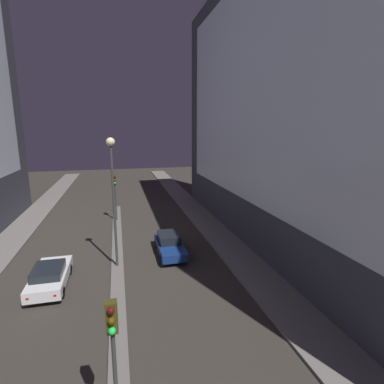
{
  "coord_description": "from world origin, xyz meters",
  "views": [
    {
      "loc": [
        0.37,
        -3.22,
        9.06
      ],
      "look_at": [
        5.45,
        17.21,
        4.56
      ],
      "focal_mm": 28.0,
      "sensor_mm": 36.0,
      "label": 1
    }
  ],
  "objects_px": {
    "street_lamp": "(113,180)",
    "car_left_lane": "(50,276)",
    "traffic_light_near": "(113,342)",
    "traffic_light_mid": "(115,187)",
    "car_right_lane": "(170,244)"
  },
  "relations": [
    {
      "from": "street_lamp",
      "to": "car_left_lane",
      "type": "relative_size",
      "value": 1.87
    },
    {
      "from": "traffic_light_near",
      "to": "car_left_lane",
      "type": "height_order",
      "value": "traffic_light_near"
    },
    {
      "from": "traffic_light_mid",
      "to": "car_right_lane",
      "type": "xyz_separation_m",
      "value": [
        3.76,
        -9.15,
        -2.67
      ]
    },
    {
      "from": "traffic_light_near",
      "to": "car_left_lane",
      "type": "bearing_deg",
      "value": 110.59
    },
    {
      "from": "traffic_light_near",
      "to": "car_right_lane",
      "type": "distance_m",
      "value": 13.85
    },
    {
      "from": "traffic_light_mid",
      "to": "car_right_lane",
      "type": "bearing_deg",
      "value": -67.66
    },
    {
      "from": "car_right_lane",
      "to": "car_left_lane",
      "type": "bearing_deg",
      "value": -157.89
    },
    {
      "from": "street_lamp",
      "to": "car_left_lane",
      "type": "bearing_deg",
      "value": -154.7
    },
    {
      "from": "car_left_lane",
      "to": "traffic_light_near",
      "type": "bearing_deg",
      "value": -69.41
    },
    {
      "from": "street_lamp",
      "to": "car_right_lane",
      "type": "height_order",
      "value": "street_lamp"
    },
    {
      "from": "car_right_lane",
      "to": "traffic_light_mid",
      "type": "bearing_deg",
      "value": 112.34
    },
    {
      "from": "traffic_light_mid",
      "to": "street_lamp",
      "type": "relative_size",
      "value": 0.54
    },
    {
      "from": "traffic_light_near",
      "to": "car_right_lane",
      "type": "height_order",
      "value": "traffic_light_near"
    },
    {
      "from": "car_left_lane",
      "to": "traffic_light_mid",
      "type": "bearing_deg",
      "value": 72.88
    },
    {
      "from": "traffic_light_near",
      "to": "traffic_light_mid",
      "type": "relative_size",
      "value": 1.0
    }
  ]
}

